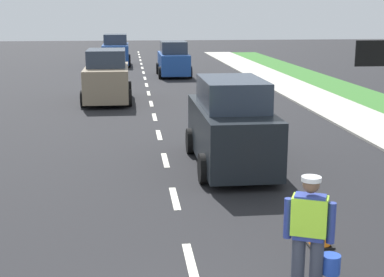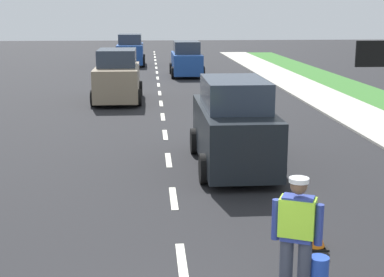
% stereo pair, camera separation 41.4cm
% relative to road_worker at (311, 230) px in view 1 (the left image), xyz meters
% --- Properties ---
extents(ground_plane, '(96.00, 96.00, 0.00)m').
position_rel_road_worker_xyz_m(ground_plane, '(-1.46, 19.44, -0.93)').
color(ground_plane, black).
extents(lane_center_line, '(0.14, 46.40, 0.01)m').
position_rel_road_worker_xyz_m(lane_center_line, '(-1.46, 23.64, -0.93)').
color(lane_center_line, silver).
rests_on(lane_center_line, ground).
extents(road_worker, '(0.76, 0.44, 1.67)m').
position_rel_road_worker_xyz_m(road_worker, '(0.00, 0.00, 0.00)').
color(road_worker, '#383D4C').
rests_on(road_worker, ground).
extents(traffic_cone_near, '(0.36, 0.36, 0.67)m').
position_rel_road_worker_xyz_m(traffic_cone_near, '(0.68, 1.57, -0.60)').
color(traffic_cone_near, black).
rests_on(traffic_cone_near, ground).
extents(traffic_cone_far, '(0.36, 0.36, 0.48)m').
position_rel_road_worker_xyz_m(traffic_cone_far, '(0.73, 1.55, -0.69)').
color(traffic_cone_far, black).
rests_on(traffic_cone_far, ground).
extents(car_outgoing_ahead, '(1.89, 4.35, 2.18)m').
position_rel_road_worker_xyz_m(car_outgoing_ahead, '(0.10, 6.45, 0.08)').
color(car_outgoing_ahead, black).
rests_on(car_outgoing_ahead, ground).
extents(car_oncoming_second, '(2.04, 4.31, 2.19)m').
position_rel_road_worker_xyz_m(car_oncoming_second, '(-3.27, 16.98, 0.09)').
color(car_oncoming_second, gray).
rests_on(car_oncoming_second, ground).
extents(car_outgoing_far, '(1.91, 4.14, 2.04)m').
position_rel_road_worker_xyz_m(car_outgoing_far, '(0.26, 26.15, 0.01)').
color(car_outgoing_far, '#1E4799').
rests_on(car_outgoing_far, ground).
extents(car_oncoming_third, '(2.03, 4.25, 2.19)m').
position_rel_road_worker_xyz_m(car_oncoming_third, '(-3.26, 33.03, 0.09)').
color(car_oncoming_third, '#1E4799').
rests_on(car_oncoming_third, ground).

